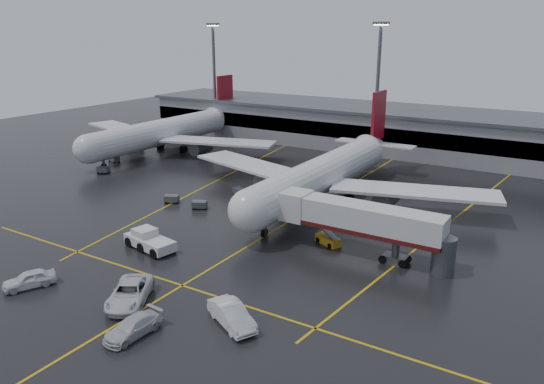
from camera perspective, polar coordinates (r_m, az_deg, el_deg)
The scene contains 22 objects.
ground at distance 69.22m, azimuth 2.28°, elevation -3.00°, with size 220.00×220.00×0.00m, color black.
apron_line_centre at distance 69.21m, azimuth 2.28°, elevation -2.99°, with size 0.25×90.00×0.02m, color gold.
apron_line_stop at distance 52.75m, azimuth -9.76°, elevation -10.02°, with size 60.00×0.25×0.02m, color gold.
apron_line_left at distance 87.71m, azimuth -5.90°, elevation 1.33°, with size 0.25×70.00×0.02m, color gold.
apron_line_right at distance 72.14m, azimuth 18.89°, elevation -3.10°, with size 0.25×70.00×0.02m, color gold.
terminal at distance 111.04m, azimuth 14.67°, elevation 6.53°, with size 122.00×19.00×8.60m.
light_mast_left at distance 125.34m, azimuth -6.32°, elevation 12.84°, with size 3.00×1.20×25.45m.
light_mast_mid at distance 105.69m, azimuth 11.47°, elevation 11.79°, with size 3.00×1.20×25.45m.
main_airliner at distance 76.15m, azimuth 5.92°, elevation 2.14°, with size 48.80×45.60×14.10m.
second_airliner at distance 109.39m, azimuth -11.45°, elevation 6.53°, with size 48.80×45.60×14.10m.
jet_bridge at distance 57.98m, azimuth 9.65°, elevation -3.21°, with size 19.90×3.40×6.05m.
pushback_tractor at distance 61.47m, azimuth -13.28°, elevation -5.23°, with size 6.95×3.89×2.35m.
belt_loader at distance 61.62m, azimuth 6.15°, elevation -5.22°, with size 3.49×2.54×2.04m.
service_van_a at distance 50.35m, azimuth -15.27°, elevation -10.60°, with size 3.17×6.88×1.91m, color silver.
service_van_b at distance 45.52m, azimuth -14.95°, elevation -14.05°, with size 2.14×5.26×1.53m, color silver.
service_van_c at distance 45.47m, azimuth -4.42°, elevation -13.21°, with size 2.01×5.76×1.90m, color white.
service_van_d at distance 56.56m, azimuth -24.98°, elevation -8.62°, with size 1.96×4.87×1.66m, color white.
baggage_cart_a at distance 73.76m, azimuth -7.91°, elevation -1.35°, with size 2.37×2.07×1.12m.
baggage_cart_b at distance 77.00m, azimuth -10.89°, elevation -0.70°, with size 2.38×2.10×1.12m.
baggage_cart_c at distance 79.09m, azimuth -3.54°, elevation 0.07°, with size 2.32×1.90×1.12m.
baggage_cart_d at distance 103.60m, azimuth -16.88°, elevation 3.51°, with size 2.14×1.53×1.12m.
baggage_cart_e at distance 96.02m, azimuth -17.92°, elevation 2.36°, with size 2.30×1.85×1.12m.
Camera 1 is at (31.74, -56.63, 24.00)m, focal length 34.49 mm.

